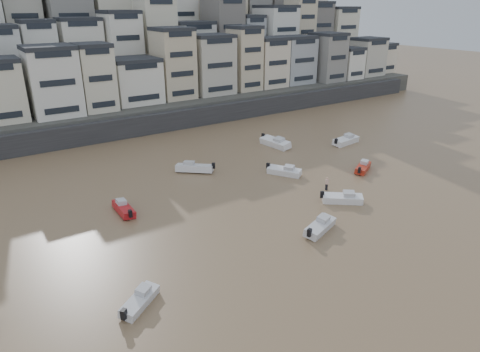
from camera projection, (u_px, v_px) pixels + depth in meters
harbor_wall at (147, 124)px, 77.20m from camera, size 140.00×3.00×3.50m
hillside at (99, 42)px, 106.08m from camera, size 141.04×66.00×50.00m
boat_d at (363, 166)px, 60.09m from camera, size 4.85×3.59×1.28m
boat_a at (320, 225)px, 43.98m from camera, size 5.31×3.28×1.38m
boat_g at (346, 139)px, 71.46m from camera, size 6.02×2.65×1.59m
boat_j at (140, 299)px, 33.12m from camera, size 4.39×3.75×1.20m
boat_h at (195, 167)px, 59.61m from camera, size 5.53×5.11×1.55m
boat_e at (284, 170)px, 58.56m from camera, size 4.01×5.22×1.38m
boat_f at (124, 207)px, 47.94m from camera, size 1.65×4.79×1.30m
boat_b at (343, 197)px, 50.39m from camera, size 5.01×4.52×1.39m
boat_i at (275, 142)px, 70.14m from camera, size 2.65×6.40×1.70m
person_pink at (327, 184)px, 53.72m from camera, size 0.44×0.44×1.74m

